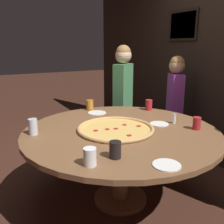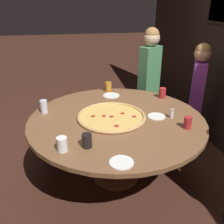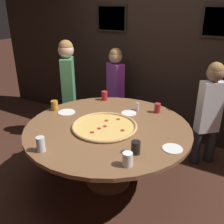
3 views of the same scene
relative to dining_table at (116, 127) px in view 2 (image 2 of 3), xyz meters
The scene contains 15 objects.
ground_plane 0.63m from the dining_table, ahead, with size 24.00×24.00×0.00m, color #422319.
dining_table is the anchor object (origin of this frame).
giant_pizza 0.13m from the dining_table, 101.83° to the right, with size 0.70×0.70×0.03m.
drink_cup_near_left 0.62m from the dining_table, 34.83° to the right, with size 0.08×0.08×0.12m, color black.
drink_cup_beside_pizza 0.72m from the dining_table, 61.42° to the left, with size 0.07×0.07×0.12m, color #B22328.
drink_cup_by_shaker 0.81m from the dining_table, 124.35° to the left, with size 0.08×0.08×0.13m, color #B22328.
drink_cup_far_left 0.76m from the dining_table, 46.60° to the right, with size 0.09×0.09×0.12m, color white.
drink_cup_far_right 0.80m from the dining_table, 109.34° to the right, with size 0.08×0.08×0.14m, color silver.
drink_cup_front_edge 0.82m from the dining_table, behind, with size 0.09×0.09×0.12m, color #BC7A23.
white_plate_right_side 0.43m from the dining_table, 83.33° to the left, with size 0.18×0.18×0.01m, color white.
white_plate_far_back 0.77m from the dining_table, ahead, with size 0.19×0.19×0.01m, color white.
white_plate_left_side 0.63m from the dining_table, behind, with size 0.21×0.21×0.01m, color white.
condiment_shaker 0.58m from the dining_table, 80.13° to the left, with size 0.04×0.04×0.10m.
diner_side_right 1.32m from the dining_table, 115.88° to the left, with size 0.36×0.26×1.36m.
diner_side_left 1.33m from the dining_table, 147.85° to the left, with size 0.31×0.39×1.50m.
Camera 2 is at (2.24, -0.44, 1.87)m, focal length 40.00 mm.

